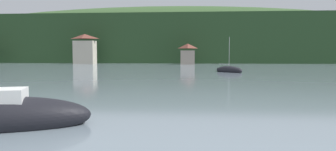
# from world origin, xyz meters

# --- Properties ---
(wooded_hillside) EXTENTS (352.00, 70.10, 35.79)m
(wooded_hillside) POSITION_xyz_m (-5.68, 160.91, 6.19)
(wooded_hillside) COLOR #264223
(wooded_hillside) RESTS_ON ground_plane
(shore_building_westcentral) EXTENTS (5.85, 3.95, 8.26)m
(shore_building_westcentral) POSITION_xyz_m (-28.37, 114.28, 4.01)
(shore_building_westcentral) COLOR #BCB29E
(shore_building_westcentral) RESTS_ON ground_plane
(shore_building_central) EXTENTS (3.92, 4.27, 5.57)m
(shore_building_central) POSITION_xyz_m (0.00, 114.43, 2.71)
(shore_building_central) COLOR gray
(shore_building_central) RESTS_ON ground_plane
(sailboat_far_3) EXTENTS (4.80, 4.92, 6.02)m
(sailboat_far_3) POSITION_xyz_m (7.33, 79.97, 0.31)
(sailboat_far_3) COLOR black
(sailboat_far_3) RESTS_ON ground_plane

